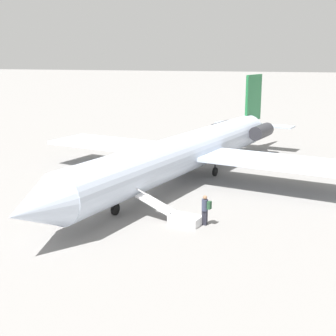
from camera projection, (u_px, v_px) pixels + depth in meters
name	position (u px, v px, depth m)	size (l,w,h in m)	color
ground_plane	(185.00, 182.00, 35.70)	(600.00, 600.00, 0.00)	gray
airplane_main	(191.00, 150.00, 36.07)	(34.48, 26.42, 7.61)	silver
boarding_stairs	(179.00, 216.00, 26.70)	(1.64, 4.13, 1.83)	silver
passenger	(205.00, 208.00, 26.20)	(0.38, 0.56, 1.74)	#23232D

